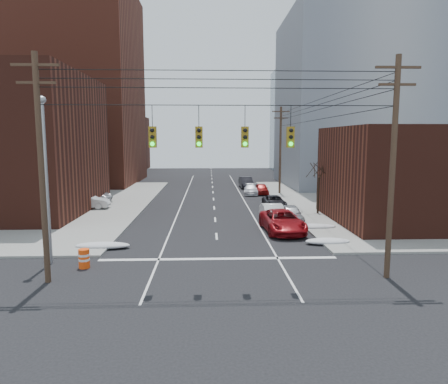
{
  "coord_description": "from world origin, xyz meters",
  "views": [
    {
      "loc": [
        -0.54,
        -16.26,
        7.02
      ],
      "look_at": [
        0.61,
        13.82,
        3.0
      ],
      "focal_mm": 32.0,
      "sensor_mm": 36.0,
      "label": 1
    }
  ],
  "objects": [
    {
      "name": "parked_car_f",
      "position": [
        4.8,
        40.7,
        0.79
      ],
      "size": [
        1.85,
        4.85,
        1.58
      ],
      "primitive_type": "imported",
      "rotation": [
        0.0,
        0.0,
        0.04
      ],
      "color": "black",
      "rests_on": "ground"
    },
    {
      "name": "parked_car_e",
      "position": [
        6.19,
        34.01,
        0.68
      ],
      "size": [
        1.74,
        4.05,
        1.36
      ],
      "primitive_type": "imported",
      "rotation": [
        0.0,
        0.0,
        -0.03
      ],
      "color": "maroon",
      "rests_on": "ground"
    },
    {
      "name": "building_brick_tall",
      "position": [
        -24.0,
        48.0,
        15.0
      ],
      "size": [
        24.0,
        20.0,
        30.0
      ],
      "primitive_type": "cube",
      "color": "maroon",
      "rests_on": "ground"
    },
    {
      "name": "construction_barrel",
      "position": [
        -7.38,
        5.14,
        0.54
      ],
      "size": [
        0.67,
        0.67,
        1.05
      ],
      "rotation": [
        0.0,
        0.0,
        0.13
      ],
      "color": "#FF490D",
      "rests_on": "ground"
    },
    {
      "name": "lot_car_b",
      "position": [
        -13.63,
        27.55,
        0.86
      ],
      "size": [
        5.55,
        3.59,
        1.42
      ],
      "primitive_type": "imported",
      "rotation": [
        0.0,
        0.0,
        1.31
      ],
      "color": "#A4A4A9",
      "rests_on": "sidewalk_nw"
    },
    {
      "name": "street_light",
      "position": [
        -9.5,
        6.0,
        5.54
      ],
      "size": [
        0.44,
        0.44,
        9.32
      ],
      "color": "gray",
      "rests_on": "ground"
    },
    {
      "name": "building_storefront",
      "position": [
        18.0,
        16.0,
        4.0
      ],
      "size": [
        16.0,
        12.0,
        8.0
      ],
      "primitive_type": "cube",
      "color": "#471E15",
      "rests_on": "ground"
    },
    {
      "name": "lot_car_a",
      "position": [
        -12.64,
        23.27,
        0.87
      ],
      "size": [
        4.41,
        1.61,
        1.45
      ],
      "primitive_type": "imported",
      "rotation": [
        0.0,
        0.0,
        1.59
      ],
      "color": "silver",
      "rests_on": "sidewalk_nw"
    },
    {
      "name": "snow_east_far",
      "position": [
        7.4,
        14.0,
        0.21
      ],
      "size": [
        4.0,
        1.08,
        0.42
      ],
      "primitive_type": "ellipsoid",
      "color": "silver",
      "rests_on": "ground"
    },
    {
      "name": "parked_car_b",
      "position": [
        4.8,
        16.26,
        0.79
      ],
      "size": [
        1.74,
        4.81,
        1.58
      ],
      "primitive_type": "imported",
      "rotation": [
        0.0,
        0.0,
        0.01
      ],
      "color": "silver",
      "rests_on": "ground"
    },
    {
      "name": "utility_pole_far",
      "position": [
        8.5,
        34.0,
        5.78
      ],
      "size": [
        2.2,
        0.28,
        11.0
      ],
      "color": "#473323",
      "rests_on": "ground"
    },
    {
      "name": "utility_pole_left",
      "position": [
        -8.5,
        3.0,
        5.78
      ],
      "size": [
        2.2,
        0.28,
        11.0
      ],
      "color": "#473323",
      "rests_on": "ground"
    },
    {
      "name": "parked_car_a",
      "position": [
        6.4,
        16.71,
        0.72
      ],
      "size": [
        1.71,
        4.25,
        1.45
      ],
      "primitive_type": "imported",
      "rotation": [
        0.0,
        0.0,
        -0.0
      ],
      "color": "#B5B6BA",
      "rests_on": "ground"
    },
    {
      "name": "lot_car_d",
      "position": [
        -18.13,
        24.44,
        0.93
      ],
      "size": [
        4.96,
        3.53,
        1.57
      ],
      "primitive_type": "imported",
      "rotation": [
        0.0,
        0.0,
        1.98
      ],
      "color": "silver",
      "rests_on": "sidewalk_nw"
    },
    {
      "name": "utility_pole_right",
      "position": [
        8.5,
        3.0,
        5.78
      ],
      "size": [
        2.2,
        0.28,
        11.0
      ],
      "color": "#473323",
      "rests_on": "ground"
    },
    {
      "name": "snow_ne",
      "position": [
        7.4,
        9.5,
        0.21
      ],
      "size": [
        3.0,
        1.08,
        0.42
      ],
      "primitive_type": "ellipsoid",
      "color": "silver",
      "rests_on": "ground"
    },
    {
      "name": "traffic_signals",
      "position": [
        0.1,
        2.97,
        7.17
      ],
      "size": [
        17.0,
        0.42,
        2.02
      ],
      "color": "black",
      "rests_on": "ground"
    },
    {
      "name": "parked_car_d",
      "position": [
        4.8,
        33.76,
        0.62
      ],
      "size": [
        2.11,
        4.43,
        1.25
      ],
      "primitive_type": "imported",
      "rotation": [
        0.0,
        0.0,
        -0.09
      ],
      "color": "silver",
      "rests_on": "ground"
    },
    {
      "name": "parked_car_c",
      "position": [
        6.17,
        23.91,
        0.62
      ],
      "size": [
        2.1,
        4.48,
        1.24
      ],
      "primitive_type": "imported",
      "rotation": [
        0.0,
        0.0,
        0.01
      ],
      "color": "black",
      "rests_on": "ground"
    },
    {
      "name": "building_brick_far",
      "position": [
        -26.0,
        74.0,
        6.0
      ],
      "size": [
        22.0,
        18.0,
        12.0
      ],
      "primitive_type": "cube",
      "color": "#471E15",
      "rests_on": "ground"
    },
    {
      "name": "ground",
      "position": [
        0.0,
        0.0,
        0.0
      ],
      "size": [
        160.0,
        160.0,
        0.0
      ],
      "primitive_type": "plane",
      "color": "black",
      "rests_on": "ground"
    },
    {
      "name": "red_pickup",
      "position": [
        5.02,
        13.21,
        0.82
      ],
      "size": [
        3.04,
        6.05,
        1.64
      ],
      "primitive_type": "imported",
      "rotation": [
        0.0,
        0.0,
        0.05
      ],
      "color": "maroon",
      "rests_on": "ground"
    },
    {
      "name": "bare_tree",
      "position": [
        9.59,
        20.0,
        2.32
      ],
      "size": [
        2.09,
        2.2,
        4.93
      ],
      "color": "black",
      "rests_on": "ground"
    },
    {
      "name": "snow_nw",
      "position": [
        -7.4,
        9.0,
        0.21
      ],
      "size": [
        3.5,
        1.08,
        0.42
      ],
      "primitive_type": "ellipsoid",
      "color": "silver",
      "rests_on": "ground"
    },
    {
      "name": "lot_car_c",
      "position": [
        -19.66,
        24.12,
        0.82
      ],
      "size": [
        5.0,
        3.62,
        1.35
      ],
      "primitive_type": "imported",
      "rotation": [
        0.0,
        0.0,
        1.99
      ],
      "color": "black",
      "rests_on": "sidewalk_nw"
    },
    {
      "name": "building_office",
      "position": [
        22.0,
        44.0,
        12.5
      ],
      "size": [
        22.0,
        20.0,
        25.0
      ],
      "primitive_type": "cube",
      "color": "gray",
      "rests_on": "ground"
    },
    {
      "name": "building_glass",
      "position": [
        24.0,
        70.0,
        11.0
      ],
      "size": [
        20.0,
        18.0,
        22.0
      ],
      "primitive_type": "cube",
      "color": "gray",
      "rests_on": "ground"
    }
  ]
}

